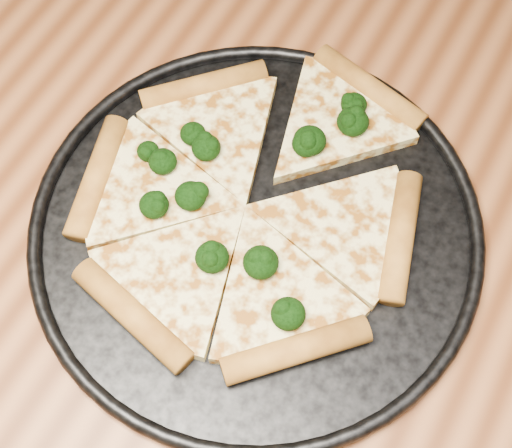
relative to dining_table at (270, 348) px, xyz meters
The scene contains 4 objects.
dining_table is the anchor object (origin of this frame).
pizza_pan 0.13m from the dining_table, 128.04° to the left, with size 0.42×0.42×0.02m.
pizza 0.15m from the dining_table, 128.76° to the left, with size 0.33×0.37×0.02m.
broccoli_florets 0.17m from the dining_table, 127.20° to the left, with size 0.22×0.25×0.02m.
Camera 1 is at (0.10, -0.20, 1.38)m, focal length 53.33 mm.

